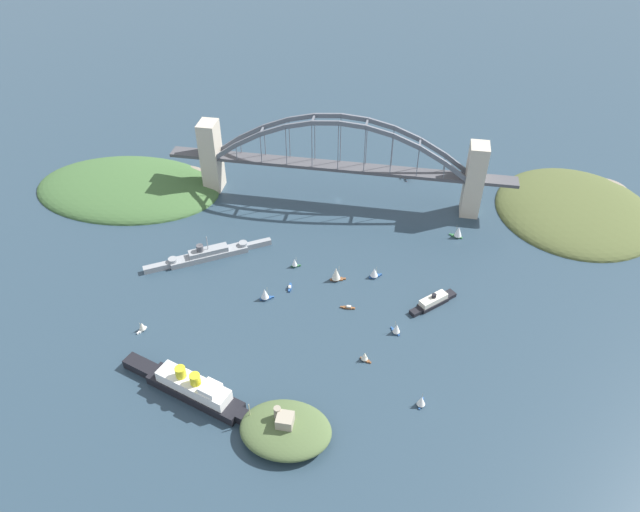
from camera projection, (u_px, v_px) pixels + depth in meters
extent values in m
plane|color=#283D4C|center=(338.00, 199.00, 449.63)|extent=(1400.00, 1400.00, 0.00)
cube|color=#BCB29E|center=(474.00, 180.00, 419.10)|extent=(12.97, 16.74, 55.30)
cube|color=#BCB29E|center=(211.00, 156.00, 445.22)|extent=(12.97, 16.74, 55.30)
cube|color=#47474C|center=(339.00, 166.00, 431.47)|extent=(181.27, 12.68, 2.40)
cube|color=#47474C|center=(501.00, 181.00, 415.93)|extent=(24.00, 12.68, 2.40)
cube|color=#47474C|center=(188.00, 153.00, 447.01)|extent=(24.00, 12.68, 2.40)
cube|color=slate|center=(458.00, 165.00, 420.21)|extent=(20.64, 1.80, 16.07)
cube|color=slate|center=(433.00, 148.00, 415.17)|extent=(20.33, 1.80, 13.27)
cube|color=slate|center=(407.00, 134.00, 412.02)|extent=(19.96, 1.80, 10.46)
cube|color=slate|center=(381.00, 124.00, 410.77)|extent=(19.52, 1.80, 7.60)
cube|color=slate|center=(354.00, 118.00, 411.40)|extent=(19.03, 1.80, 4.69)
cube|color=slate|center=(328.00, 116.00, 413.92)|extent=(19.03, 1.80, 4.69)
cube|color=slate|center=(302.00, 117.00, 418.34)|extent=(19.52, 1.80, 7.60)
cube|color=slate|center=(276.00, 123.00, 424.65)|extent=(19.96, 1.80, 10.46)
cube|color=slate|center=(252.00, 132.00, 432.84)|extent=(20.33, 1.80, 13.27)
cube|color=slate|center=(229.00, 145.00, 442.93)|extent=(20.64, 1.80, 16.07)
cube|color=slate|center=(458.00, 173.00, 411.50)|extent=(20.64, 1.80, 16.07)
cube|color=slate|center=(433.00, 155.00, 406.46)|extent=(20.33, 1.80, 13.27)
cube|color=slate|center=(406.00, 141.00, 403.31)|extent=(19.96, 1.80, 10.46)
cube|color=slate|center=(379.00, 131.00, 402.05)|extent=(19.52, 1.80, 7.60)
cube|color=slate|center=(352.00, 125.00, 402.68)|extent=(19.03, 1.80, 4.69)
cube|color=slate|center=(325.00, 123.00, 405.21)|extent=(19.03, 1.80, 4.69)
cube|color=slate|center=(298.00, 125.00, 409.62)|extent=(19.52, 1.80, 7.60)
cube|color=slate|center=(273.00, 130.00, 415.93)|extent=(19.96, 1.80, 10.46)
cube|color=slate|center=(248.00, 140.00, 424.13)|extent=(20.33, 1.80, 13.27)
cube|color=slate|center=(224.00, 152.00, 434.21)|extent=(20.64, 1.80, 16.07)
cube|color=slate|center=(470.00, 178.00, 418.85)|extent=(1.40, 11.41, 1.40)
cube|color=slate|center=(420.00, 144.00, 408.77)|extent=(1.40, 11.41, 1.40)
cube|color=slate|center=(367.00, 123.00, 406.25)|extent=(1.40, 11.41, 1.40)
cube|color=slate|center=(313.00, 119.00, 411.30)|extent=(1.40, 11.41, 1.40)
cube|color=slate|center=(262.00, 130.00, 423.91)|extent=(1.40, 11.41, 1.40)
cube|color=slate|center=(215.00, 155.00, 444.09)|extent=(1.40, 11.41, 1.40)
cylinder|color=slate|center=(444.00, 163.00, 421.09)|extent=(0.56, 0.56, 12.27)
cylinder|color=slate|center=(444.00, 171.00, 412.38)|extent=(0.56, 0.56, 12.27)
cylinder|color=slate|center=(419.00, 154.00, 420.31)|extent=(0.56, 0.56, 22.75)
cylinder|color=slate|center=(418.00, 162.00, 411.59)|extent=(0.56, 0.56, 22.75)
cylinder|color=slate|center=(393.00, 147.00, 420.47)|extent=(0.56, 0.56, 30.24)
cylinder|color=slate|center=(391.00, 155.00, 411.76)|extent=(0.56, 0.56, 30.24)
cylinder|color=slate|center=(367.00, 142.00, 421.58)|extent=(0.56, 0.56, 34.73)
cylinder|color=slate|center=(365.00, 150.00, 412.86)|extent=(0.56, 0.56, 34.73)
cylinder|color=slate|center=(341.00, 139.00, 423.63)|extent=(0.56, 0.56, 36.22)
cylinder|color=slate|center=(338.00, 147.00, 414.91)|extent=(0.56, 0.56, 36.22)
cylinder|color=slate|center=(315.00, 138.00, 426.63)|extent=(0.56, 0.56, 34.73)
cylinder|color=slate|center=(312.00, 145.00, 417.91)|extent=(0.56, 0.56, 34.73)
cylinder|color=slate|center=(290.00, 138.00, 430.57)|extent=(0.56, 0.56, 30.24)
cylinder|color=slate|center=(286.00, 146.00, 421.85)|extent=(0.56, 0.56, 30.24)
cylinder|color=slate|center=(265.00, 141.00, 435.46)|extent=(0.56, 0.56, 22.75)
cylinder|color=slate|center=(261.00, 148.00, 426.74)|extent=(0.56, 0.56, 22.75)
cylinder|color=slate|center=(241.00, 145.00, 441.29)|extent=(0.56, 0.56, 12.27)
cylinder|color=slate|center=(236.00, 153.00, 432.57)|extent=(0.56, 0.56, 12.27)
ellipsoid|color=#4C562D|center=(574.00, 211.00, 437.20)|extent=(114.66, 120.03, 19.89)
ellipsoid|color=#756B5B|center=(602.00, 191.00, 458.94)|extent=(40.13, 36.01, 10.94)
ellipsoid|color=#3D6033|center=(128.00, 189.00, 460.77)|extent=(145.24, 95.60, 19.96)
ellipsoid|color=#756B5B|center=(180.00, 175.00, 476.45)|extent=(50.83, 28.68, 10.98)
cube|color=black|center=(195.00, 393.00, 305.35)|extent=(56.32, 29.61, 5.50)
cube|color=black|center=(255.00, 422.00, 291.42)|extent=(19.63, 12.36, 5.50)
cube|color=black|center=(141.00, 366.00, 319.27)|extent=(20.07, 13.62, 5.50)
cube|color=white|center=(194.00, 386.00, 301.54)|extent=(42.64, 23.36, 6.55)
cube|color=white|center=(210.00, 388.00, 294.16)|extent=(11.62, 11.60, 3.20)
cylinder|color=yellow|center=(195.00, 379.00, 296.79)|extent=(5.46, 5.46, 6.03)
cylinder|color=yellow|center=(181.00, 372.00, 300.31)|extent=(5.46, 5.46, 6.03)
cylinder|color=tan|center=(249.00, 411.00, 287.40)|extent=(0.50, 0.50, 10.00)
cube|color=gray|center=(209.00, 255.00, 394.06)|extent=(48.52, 34.07, 4.02)
cube|color=gray|center=(259.00, 244.00, 403.82)|extent=(16.68, 12.19, 4.02)
cube|color=gray|center=(157.00, 267.00, 384.30)|extent=(17.07, 12.83, 4.02)
cube|color=gray|center=(208.00, 251.00, 391.71)|extent=(25.56, 19.18, 3.42)
cylinder|color=gray|center=(243.00, 244.00, 398.80)|extent=(5.85, 5.85, 2.20)
cylinder|color=gray|center=(173.00, 260.00, 385.39)|extent=(5.85, 5.85, 2.20)
cylinder|color=gray|center=(207.00, 243.00, 387.47)|extent=(0.60, 0.60, 10.00)
cylinder|color=#4C4C51|center=(200.00, 248.00, 387.78)|extent=(4.59, 4.59, 4.40)
cube|color=black|center=(433.00, 303.00, 359.33)|extent=(19.44, 19.03, 2.72)
cube|color=black|center=(416.00, 312.00, 353.48)|extent=(8.22, 8.16, 2.72)
cube|color=black|center=(449.00, 295.00, 365.18)|extent=(8.89, 8.86, 2.72)
cube|color=beige|center=(433.00, 299.00, 357.37)|extent=(17.50, 17.12, 3.49)
cylinder|color=black|center=(434.00, 296.00, 355.51)|extent=(2.75, 2.75, 2.40)
ellipsoid|color=#4C6038|center=(286.00, 430.00, 285.63)|extent=(45.07, 34.88, 9.88)
cube|color=#9E937F|center=(285.00, 421.00, 281.36)|extent=(8.00, 8.00, 7.62)
cylinder|color=gray|center=(278.00, 413.00, 284.39)|extent=(3.60, 3.60, 8.38)
cylinder|color=#B7B7B2|center=(406.00, 176.00, 475.04)|extent=(5.21, 2.28, 0.90)
cylinder|color=#B7B7B2|center=(407.00, 178.00, 472.21)|extent=(5.21, 2.28, 0.90)
cylinder|color=black|center=(406.00, 175.00, 474.36)|extent=(0.14, 0.14, 1.26)
cylinder|color=black|center=(407.00, 177.00, 471.53)|extent=(0.14, 0.14, 1.26)
ellipsoid|color=#B21E19|center=(407.00, 175.00, 472.17)|extent=(7.00, 3.04, 1.19)
cylinder|color=black|center=(411.00, 174.00, 472.42)|extent=(1.08, 1.30, 1.13)
cube|color=#B21E19|center=(408.00, 174.00, 471.92)|extent=(4.75, 11.43, 0.20)
cube|color=#B21E19|center=(403.00, 175.00, 471.86)|extent=(2.24, 4.47, 0.12)
cube|color=black|center=(403.00, 173.00, 471.08)|extent=(1.09, 0.42, 1.50)
cylinder|color=#B7B7B2|center=(291.00, 164.00, 489.27)|extent=(2.50, 6.30, 0.90)
cylinder|color=#B7B7B2|center=(287.00, 164.00, 489.03)|extent=(2.50, 6.30, 0.90)
cylinder|color=maroon|center=(291.00, 163.00, 488.65)|extent=(0.14, 0.14, 1.07)
cylinder|color=maroon|center=(287.00, 163.00, 488.41)|extent=(0.14, 0.14, 1.07)
ellipsoid|color=beige|center=(289.00, 162.00, 487.81)|extent=(3.03, 7.30, 1.19)
cylinder|color=maroon|center=(289.00, 164.00, 485.30)|extent=(1.30, 1.07, 1.13)
cube|color=beige|center=(289.00, 162.00, 486.80)|extent=(10.57, 4.37, 0.20)
cube|color=beige|center=(289.00, 160.00, 490.20)|extent=(4.14, 2.10, 0.12)
cube|color=maroon|center=(289.00, 159.00, 489.42)|extent=(0.40, 1.09, 1.50)
cube|color=brown|center=(348.00, 308.00, 357.51)|extent=(5.43, 1.89, 0.96)
cube|color=brown|center=(342.00, 307.00, 357.93)|extent=(1.82, 1.01, 0.96)
cube|color=brown|center=(354.00, 308.00, 357.08)|extent=(1.82, 1.21, 0.96)
cube|color=beige|center=(349.00, 307.00, 356.78)|extent=(2.72, 1.48, 1.10)
cube|color=#2D6B3D|center=(296.00, 266.00, 387.91)|extent=(4.19, 2.69, 0.98)
cube|color=#2D6B3D|center=(300.00, 265.00, 388.24)|extent=(1.45, 1.06, 0.98)
cube|color=#2D6B3D|center=(292.00, 266.00, 387.57)|extent=(1.50, 1.18, 0.98)
cylinder|color=tan|center=(296.00, 261.00, 385.61)|extent=(0.16, 0.16, 6.42)
cone|color=white|center=(295.00, 262.00, 385.67)|extent=(4.59, 4.59, 5.14)
cube|color=silver|center=(142.00, 330.00, 342.83)|extent=(3.40, 4.49, 1.08)
cube|color=silver|center=(138.00, 333.00, 341.10)|extent=(1.31, 1.59, 1.08)
cube|color=silver|center=(146.00, 328.00, 344.55)|extent=(1.45, 1.65, 1.08)
cylinder|color=tan|center=(140.00, 327.00, 340.45)|extent=(0.16, 0.16, 5.78)
cone|color=silver|center=(142.00, 326.00, 341.38)|extent=(5.13, 5.13, 4.62)
cube|color=#234C8C|center=(267.00, 298.00, 364.00)|extent=(5.80, 4.35, 1.02)
cube|color=#234C8C|center=(273.00, 297.00, 364.71)|extent=(2.05, 1.70, 1.02)
cube|color=#234C8C|center=(261.00, 299.00, 363.29)|extent=(2.14, 1.89, 1.02)
cylinder|color=tan|center=(267.00, 292.00, 361.09)|extent=(0.16, 0.16, 8.49)
cone|color=white|center=(265.00, 293.00, 361.04)|extent=(6.47, 6.47, 6.79)
cube|color=brown|center=(338.00, 279.00, 377.76)|extent=(6.69, 4.53, 0.88)
cube|color=brown|center=(344.00, 279.00, 378.11)|extent=(2.33, 1.84, 0.88)
cube|color=brown|center=(332.00, 280.00, 377.41)|extent=(2.40, 2.09, 0.88)
cylinder|color=tan|center=(339.00, 272.00, 374.18)|extent=(0.16, 0.16, 10.58)
cone|color=silver|center=(336.00, 273.00, 374.36)|extent=(6.95, 6.95, 8.47)
cube|color=#234C8C|center=(421.00, 403.00, 303.14)|extent=(2.74, 5.01, 0.79)
cube|color=#234C8C|center=(423.00, 399.00, 305.41)|extent=(1.12, 1.72, 0.79)
cube|color=#234C8C|center=(420.00, 408.00, 300.86)|extent=(1.27, 1.75, 0.79)
cylinder|color=tan|center=(422.00, 398.00, 300.96)|extent=(0.16, 0.16, 7.01)
cone|color=white|center=(421.00, 401.00, 300.18)|extent=(5.16, 5.16, 5.61)
cube|color=brown|center=(366.00, 360.00, 325.50)|extent=(4.59, 3.54, 0.83)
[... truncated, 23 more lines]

